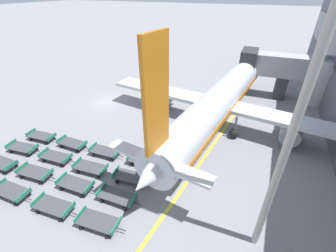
# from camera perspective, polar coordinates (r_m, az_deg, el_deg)

# --- Properties ---
(ground_plane) EXTENTS (500.00, 500.00, 0.00)m
(ground_plane) POSITION_cam_1_polar(r_m,az_deg,el_deg) (36.70, -15.24, 5.93)
(ground_plane) COLOR gray
(jet_bridge) EXTENTS (14.83, 5.21, 6.99)m
(jet_bridge) POSITION_cam_1_polar(r_m,az_deg,el_deg) (40.33, 30.12, 11.42)
(jet_bridge) COLOR #A8AAB2
(jet_bridge) RESTS_ON ground_plane
(airplane) EXTENTS (31.60, 36.31, 13.35)m
(airplane) POSITION_cam_1_polar(r_m,az_deg,el_deg) (29.20, 13.70, 7.02)
(airplane) COLOR silver
(airplane) RESTS_ON ground_plane
(baggage_dolly_row_near_col_b) EXTENTS (3.89, 1.67, 0.92)m
(baggage_dolly_row_near_col_b) POSITION_cam_1_polar(r_m,az_deg,el_deg) (24.01, -34.89, -13.52)
(baggage_dolly_row_near_col_b) COLOR #424449
(baggage_dolly_row_near_col_b) RESTS_ON ground_plane
(baggage_dolly_row_near_col_c) EXTENTS (3.92, 1.78, 0.92)m
(baggage_dolly_row_near_col_c) POSITION_cam_1_polar(r_m,az_deg,el_deg) (21.04, -26.99, -17.75)
(baggage_dolly_row_near_col_c) COLOR #424449
(baggage_dolly_row_near_col_c) RESTS_ON ground_plane
(baggage_dolly_row_near_col_d) EXTENTS (3.92, 1.81, 0.92)m
(baggage_dolly_row_near_col_d) POSITION_cam_1_polar(r_m,az_deg,el_deg) (18.88, -17.25, -22.21)
(baggage_dolly_row_near_col_d) COLOR #424449
(baggage_dolly_row_near_col_d) RESTS_ON ground_plane
(baggage_dolly_row_mid_a_col_a) EXTENTS (3.88, 1.62, 0.92)m
(baggage_dolly_row_mid_a_col_a) POSITION_cam_1_polar(r_m,az_deg,el_deg) (27.95, -36.62, -7.60)
(baggage_dolly_row_mid_a_col_a) COLOR #424449
(baggage_dolly_row_mid_a_col_a) RESTS_ON ground_plane
(baggage_dolly_row_mid_a_col_b) EXTENTS (3.92, 1.80, 0.92)m
(baggage_dolly_row_mid_a_col_b) POSITION_cam_1_polar(r_m,az_deg,el_deg) (24.91, -30.64, -10.18)
(baggage_dolly_row_mid_a_col_b) COLOR #424449
(baggage_dolly_row_mid_a_col_b) RESTS_ON ground_plane
(baggage_dolly_row_mid_a_col_c) EXTENTS (3.90, 1.71, 0.92)m
(baggage_dolly_row_mid_a_col_c) POSITION_cam_1_polar(r_m,az_deg,el_deg) (22.08, -22.42, -13.57)
(baggage_dolly_row_mid_a_col_c) COLOR #424449
(baggage_dolly_row_mid_a_col_c) RESTS_ON ground_plane
(baggage_dolly_row_mid_a_col_d) EXTENTS (3.90, 1.70, 0.92)m
(baggage_dolly_row_mid_a_col_d) POSITION_cam_1_polar(r_m,az_deg,el_deg) (20.08, -12.79, -17.02)
(baggage_dolly_row_mid_a_col_d) COLOR #424449
(baggage_dolly_row_mid_a_col_d) RESTS_ON ground_plane
(baggage_dolly_row_mid_b_col_a) EXTENTS (3.93, 1.87, 0.92)m
(baggage_dolly_row_mid_b_col_a) POSITION_cam_1_polar(r_m,az_deg,el_deg) (29.14, -32.96, -4.67)
(baggage_dolly_row_mid_b_col_a) COLOR #424449
(baggage_dolly_row_mid_b_col_a) RESTS_ON ground_plane
(baggage_dolly_row_mid_b_col_b) EXTENTS (3.92, 1.79, 0.92)m
(baggage_dolly_row_mid_b_col_b) POSITION_cam_1_polar(r_m,az_deg,el_deg) (25.97, -26.57, -7.05)
(baggage_dolly_row_mid_b_col_b) COLOR #424449
(baggage_dolly_row_mid_b_col_b) RESTS_ON ground_plane
(baggage_dolly_row_mid_b_col_c) EXTENTS (3.92, 1.79, 0.92)m
(baggage_dolly_row_mid_b_col_c) POSITION_cam_1_polar(r_m,az_deg,el_deg) (23.29, -19.05, -9.99)
(baggage_dolly_row_mid_b_col_c) COLOR #424449
(baggage_dolly_row_mid_b_col_c) RESTS_ON ground_plane
(baggage_dolly_row_mid_b_col_d) EXTENTS (3.93, 1.86, 0.92)m
(baggage_dolly_row_mid_b_col_d) POSITION_cam_1_polar(r_m,az_deg,el_deg) (21.42, -9.40, -12.68)
(baggage_dolly_row_mid_b_col_d) COLOR #424449
(baggage_dolly_row_mid_b_col_d) RESTS_ON ground_plane
(baggage_dolly_row_far_col_a) EXTENTS (3.92, 1.79, 0.92)m
(baggage_dolly_row_far_col_a) POSITION_cam_1_polar(r_m,az_deg,el_deg) (30.17, -29.44, -2.29)
(baggage_dolly_row_far_col_a) COLOR #424449
(baggage_dolly_row_far_col_a) RESTS_ON ground_plane
(baggage_dolly_row_far_col_b) EXTENTS (3.88, 1.62, 0.92)m
(baggage_dolly_row_far_col_b) POSITION_cam_1_polar(r_m,az_deg,el_deg) (27.29, -23.12, -4.12)
(baggage_dolly_row_far_col_b) COLOR #424449
(baggage_dolly_row_far_col_b) RESTS_ON ground_plane
(baggage_dolly_row_far_col_c) EXTENTS (3.90, 1.72, 0.92)m
(baggage_dolly_row_far_col_c) POSITION_cam_1_polar(r_m,az_deg,el_deg) (24.88, -15.67, -6.27)
(baggage_dolly_row_far_col_c) COLOR #424449
(baggage_dolly_row_far_col_c) RESTS_ON ground_plane
(baggage_dolly_row_far_col_d) EXTENTS (3.91, 1.73, 0.92)m
(baggage_dolly_row_far_col_d) POSITION_cam_1_polar(r_m,az_deg,el_deg) (22.96, -6.19, -8.76)
(baggage_dolly_row_far_col_d) COLOR #424449
(baggage_dolly_row_far_col_d) RESTS_ON ground_plane
(apron_light_mast) EXTENTS (2.00, 0.70, 20.71)m
(apron_light_mast) POSITION_cam_1_polar(r_m,az_deg,el_deg) (11.40, 33.54, 13.21)
(apron_light_mast) COLOR #ADA89E
(apron_light_mast) RESTS_ON ground_plane
(stand_guidance_stripe) EXTENTS (3.17, 25.75, 0.01)m
(stand_guidance_stripe) POSITION_cam_1_polar(r_m,az_deg,el_deg) (24.59, 9.57, -7.30)
(stand_guidance_stripe) COLOR yellow
(stand_guidance_stripe) RESTS_ON ground_plane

